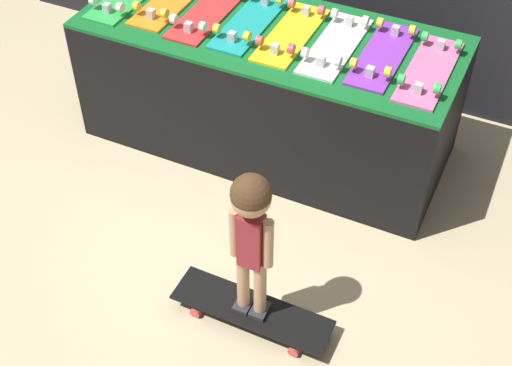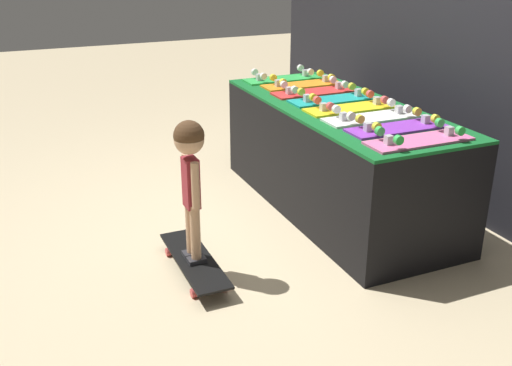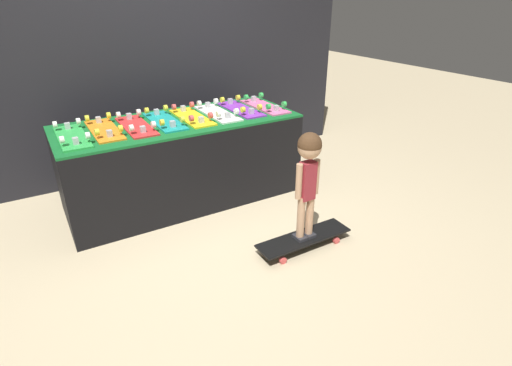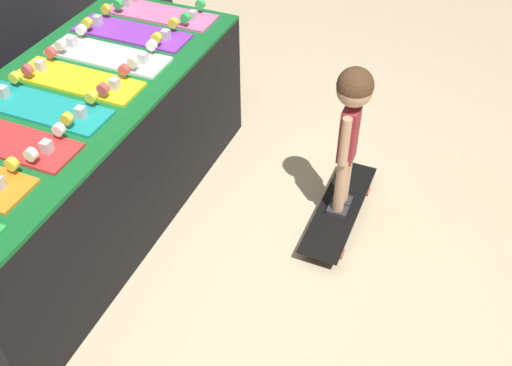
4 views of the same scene
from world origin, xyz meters
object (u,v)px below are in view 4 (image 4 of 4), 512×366
(skateboard_red_on_rack, at_px, (7,139))
(skateboard_teal_on_rack, at_px, (42,106))
(skateboard_purple_on_rack, at_px, (132,31))
(skateboard_on_floor, at_px, (339,209))
(child, at_px, (351,116))
(skateboard_pink_on_rack, at_px, (160,12))
(skateboard_white_on_rack, at_px, (108,54))
(skateboard_yellow_on_rack, at_px, (78,78))

(skateboard_red_on_rack, distance_m, skateboard_teal_on_rack, 0.25)
(skateboard_purple_on_rack, relative_size, skateboard_on_floor, 0.82)
(skateboard_red_on_rack, distance_m, skateboard_purple_on_rack, 1.01)
(skateboard_on_floor, height_order, child, child)
(skateboard_pink_on_rack, relative_size, skateboard_on_floor, 0.82)
(skateboard_white_on_rack, xyz_separation_m, skateboard_pink_on_rack, (0.50, -0.02, 0.00))
(skateboard_purple_on_rack, height_order, skateboard_pink_on_rack, same)
(child, bearing_deg, skateboard_pink_on_rack, 71.03)
(skateboard_white_on_rack, relative_size, skateboard_pink_on_rack, 1.00)
(skateboard_yellow_on_rack, bearing_deg, child, -73.96)
(skateboard_red_on_rack, bearing_deg, child, -55.27)
(skateboard_purple_on_rack, xyz_separation_m, child, (-0.14, -1.26, -0.11))
(skateboard_purple_on_rack, height_order, child, child)
(skateboard_teal_on_rack, xyz_separation_m, skateboard_yellow_on_rack, (0.25, -0.01, 0.00))
(skateboard_teal_on_rack, height_order, skateboard_pink_on_rack, same)
(skateboard_red_on_rack, xyz_separation_m, skateboard_yellow_on_rack, (0.50, 0.00, 0.00))
(skateboard_red_on_rack, bearing_deg, skateboard_purple_on_rack, 1.03)
(skateboard_teal_on_rack, height_order, skateboard_purple_on_rack, same)
(skateboard_red_on_rack, xyz_separation_m, skateboard_pink_on_rack, (1.26, -0.01, 0.00))
(skateboard_teal_on_rack, xyz_separation_m, skateboard_on_floor, (0.61, -1.26, -0.71))
(skateboard_purple_on_rack, bearing_deg, skateboard_pink_on_rack, -6.99)
(skateboard_on_floor, bearing_deg, skateboard_white_on_rack, 94.90)
(skateboard_on_floor, relative_size, child, 0.92)
(skateboard_purple_on_rack, distance_m, skateboard_pink_on_rack, 0.25)
(skateboard_white_on_rack, distance_m, child, 1.25)
(skateboard_red_on_rack, xyz_separation_m, skateboard_teal_on_rack, (0.25, 0.01, 0.00))
(child, bearing_deg, skateboard_yellow_on_rack, 104.94)
(skateboard_white_on_rack, bearing_deg, skateboard_purple_on_rack, 3.47)
(skateboard_white_on_rack, bearing_deg, child, -85.10)
(skateboard_red_on_rack, distance_m, skateboard_yellow_on_rack, 0.50)
(skateboard_teal_on_rack, xyz_separation_m, skateboard_purple_on_rack, (0.75, 0.00, 0.00))
(skateboard_pink_on_rack, bearing_deg, skateboard_yellow_on_rack, 178.76)
(skateboard_yellow_on_rack, height_order, skateboard_purple_on_rack, same)
(skateboard_purple_on_rack, bearing_deg, child, -96.55)
(skateboard_red_on_rack, relative_size, skateboard_pink_on_rack, 1.00)
(skateboard_purple_on_rack, bearing_deg, skateboard_teal_on_rack, -179.67)
(skateboard_yellow_on_rack, relative_size, skateboard_pink_on_rack, 1.00)
(skateboard_purple_on_rack, height_order, skateboard_on_floor, skateboard_purple_on_rack)
(skateboard_pink_on_rack, bearing_deg, skateboard_white_on_rack, 178.22)
(skateboard_teal_on_rack, distance_m, skateboard_white_on_rack, 0.50)
(skateboard_purple_on_rack, bearing_deg, skateboard_yellow_on_rack, -178.35)
(skateboard_on_floor, bearing_deg, child, 180.00)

